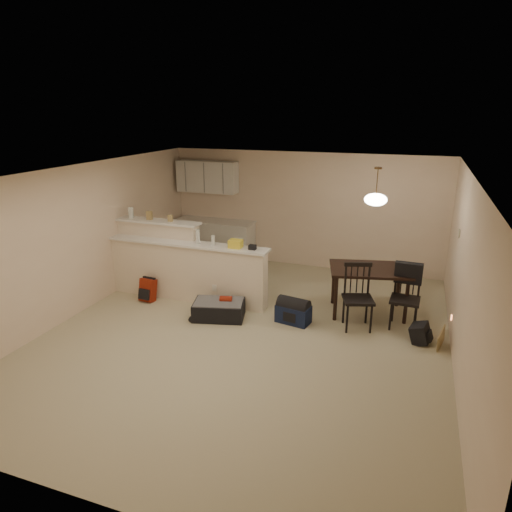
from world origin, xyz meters
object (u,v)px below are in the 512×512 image
at_px(dining_table, 370,274).
at_px(red_backpack, 148,290).
at_px(dining_chair_far, 405,298).
at_px(pendant_lamp, 376,199).
at_px(dining_chair_near, 358,298).
at_px(black_daypack, 420,333).
at_px(navy_duffel, 293,314).
at_px(suitcase, 219,310).

distance_m(dining_table, red_backpack, 3.96).
bearing_deg(dining_chair_far, pendant_lamp, 151.05).
distance_m(dining_table, dining_chair_near, 0.67).
xyz_separation_m(dining_chair_near, red_backpack, (-3.76, -0.17, -0.32)).
bearing_deg(dining_table, black_daypack, -55.13).
distance_m(pendant_lamp, dining_chair_far, 1.64).
xyz_separation_m(dining_chair_far, navy_duffel, (-1.71, -0.41, -0.36)).
height_order(red_backpack, navy_duffel, red_backpack).
height_order(dining_chair_far, black_daypack, dining_chair_far).
distance_m(dining_table, dining_chair_far, 0.75).
relative_size(pendant_lamp, red_backpack, 1.50).
bearing_deg(red_backpack, navy_duffel, 5.71).
height_order(dining_table, navy_duffel, dining_table).
relative_size(suitcase, black_daypack, 2.61).
relative_size(dining_table, red_backpack, 3.56).
xyz_separation_m(navy_duffel, black_daypack, (1.98, 0.00, -0.01)).
bearing_deg(dining_chair_near, red_backpack, 164.42).
bearing_deg(black_daypack, pendant_lamp, 60.61).
bearing_deg(red_backpack, dining_chair_far, 10.82).
bearing_deg(navy_duffel, dining_chair_far, 23.95).
xyz_separation_m(pendant_lamp, red_backpack, (-3.85, -0.81, -1.78)).
xyz_separation_m(pendant_lamp, dining_chair_near, (-0.09, -0.64, -1.46)).
bearing_deg(navy_duffel, dining_chair_near, 18.70).
bearing_deg(red_backpack, pendant_lamp, 17.15).
xyz_separation_m(suitcase, navy_duffel, (1.23, 0.25, 0.01)).
distance_m(dining_chair_far, suitcase, 3.03).
height_order(pendant_lamp, dining_chair_far, pendant_lamp).
relative_size(navy_duffel, black_daypack, 1.70).
height_order(dining_table, dining_chair_near, dining_chair_near).
bearing_deg(red_backpack, suitcase, -3.15).
bearing_deg(pendant_lamp, dining_chair_near, -98.02).
relative_size(suitcase, red_backpack, 2.02).
distance_m(dining_table, black_daypack, 1.31).
xyz_separation_m(pendant_lamp, black_daypack, (0.88, -0.79, -1.85)).
distance_m(pendant_lamp, black_daypack, 2.19).
relative_size(pendant_lamp, dining_chair_near, 0.59).
bearing_deg(pendant_lamp, black_daypack, -41.87).
bearing_deg(dining_chair_near, pendant_lamp, 63.84).
height_order(pendant_lamp, dining_chair_near, pendant_lamp).
distance_m(dining_table, suitcase, 2.61).
xyz_separation_m(dining_table, pendant_lamp, (0.00, -0.00, 1.27)).
height_order(dining_chair_near, suitcase, dining_chair_near).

